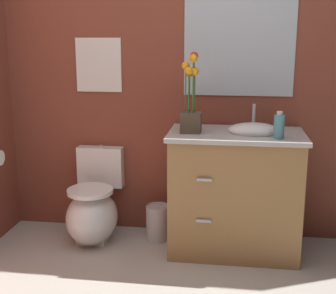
% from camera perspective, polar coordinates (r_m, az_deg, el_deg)
% --- Properties ---
extents(wall_back, '(4.43, 0.05, 2.50)m').
position_cam_1_polar(wall_back, '(3.53, 5.84, 8.82)').
color(wall_back, brown).
rests_on(wall_back, ground_plane).
extents(toilet, '(0.38, 0.59, 0.69)m').
position_cam_1_polar(toilet, '(3.62, -9.11, -7.59)').
color(toilet, white).
rests_on(toilet, ground_plane).
extents(vanity_cabinet, '(0.94, 0.56, 1.06)m').
position_cam_1_polar(vanity_cabinet, '(3.37, 8.20, -5.37)').
color(vanity_cabinet, '#9E7242').
rests_on(vanity_cabinet, ground_plane).
extents(flower_vase, '(0.14, 0.14, 0.55)m').
position_cam_1_polar(flower_vase, '(3.20, 2.84, 4.99)').
color(flower_vase, '#4C3D2D').
rests_on(flower_vase, vanity_cabinet).
extents(soap_bottle, '(0.07, 0.07, 0.18)m').
position_cam_1_polar(soap_bottle, '(3.09, 13.46, 2.47)').
color(soap_bottle, teal).
rests_on(soap_bottle, vanity_cabinet).
extents(trash_bin, '(0.18, 0.18, 0.27)m').
position_cam_1_polar(trash_bin, '(3.62, -1.26, -9.19)').
color(trash_bin, '#B7B7BC').
rests_on(trash_bin, ground_plane).
extents(wall_poster, '(0.35, 0.01, 0.41)m').
position_cam_1_polar(wall_poster, '(3.64, -8.50, 9.92)').
color(wall_poster, silver).
extents(wall_mirror, '(0.80, 0.01, 0.70)m').
position_cam_1_polar(wall_mirror, '(3.49, 8.72, 11.97)').
color(wall_mirror, '#B2BCC6').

